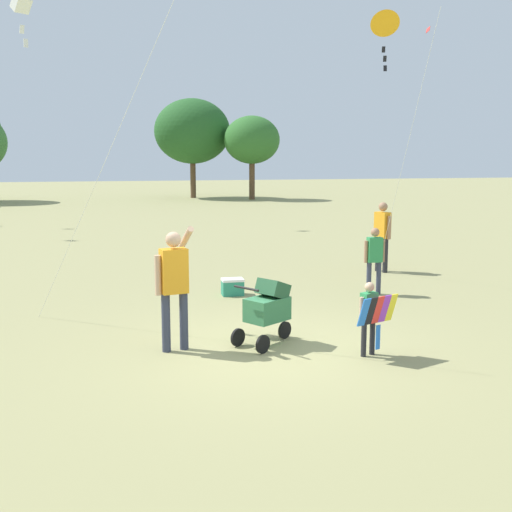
# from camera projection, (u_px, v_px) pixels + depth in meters

# --- Properties ---
(ground_plane) EXTENTS (120.00, 120.00, 0.00)m
(ground_plane) POSITION_uv_depth(u_px,v_px,m) (267.00, 351.00, 9.53)
(ground_plane) COLOR #938E5B
(child_with_butterfly_kite) EXTENTS (0.67, 0.47, 1.10)m
(child_with_butterfly_kite) POSITION_uv_depth(u_px,v_px,m) (370.00, 312.00, 9.19)
(child_with_butterfly_kite) COLOR #232328
(child_with_butterfly_kite) RESTS_ON ground
(person_adult_flyer) EXTENTS (0.59, 0.62, 1.88)m
(person_adult_flyer) POSITION_uv_depth(u_px,v_px,m) (174.00, 280.00, 9.40)
(person_adult_flyer) COLOR #33384C
(person_adult_flyer) RESTS_ON ground
(stroller) EXTENTS (1.06, 0.89, 1.03)m
(stroller) POSITION_uv_depth(u_px,v_px,m) (268.00, 306.00, 9.78)
(stroller) COLOR black
(stroller) RESTS_ON ground
(kite_orange_delta) EXTENTS (0.78, 2.99, 6.24)m
(kite_orange_delta) POSITION_uv_depth(u_px,v_px,m) (385.00, 26.00, 14.95)
(kite_orange_delta) COLOR #F4A319
(kite_orange_delta) RESTS_ON ground
(person_red_shirt) EXTENTS (0.35, 0.53, 1.74)m
(person_red_shirt) POSITION_uv_depth(u_px,v_px,m) (382.00, 231.00, 15.73)
(person_red_shirt) COLOR #232328
(person_red_shirt) RESTS_ON ground
(person_sitting_far) EXTENTS (0.45, 0.19, 1.40)m
(person_sitting_far) POSITION_uv_depth(u_px,v_px,m) (374.00, 255.00, 13.22)
(person_sitting_far) COLOR #33384C
(person_sitting_far) RESTS_ON ground
(cooler_box) EXTENTS (0.45, 0.33, 0.35)m
(cooler_box) POSITION_uv_depth(u_px,v_px,m) (233.00, 287.00, 13.25)
(cooler_box) COLOR #288466
(cooler_box) RESTS_ON ground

